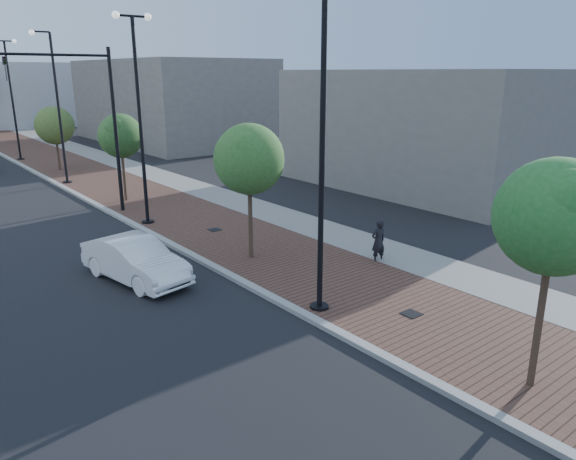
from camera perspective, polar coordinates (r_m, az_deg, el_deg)
sidewalk at (r=43.30m, az=-21.13°, el=6.39°), size 7.00×140.00×0.12m
concrete_strip at (r=44.17m, az=-17.79°, el=6.90°), size 2.40×140.00×0.13m
curb at (r=42.40m, az=-25.62°, el=5.69°), size 0.30×140.00×0.14m
white_sedan at (r=18.88m, az=-16.03°, el=-3.08°), size 2.35×4.70×1.48m
pedestrian at (r=20.05m, az=9.63°, el=-1.20°), size 0.66×0.48×1.68m
streetlight_1 at (r=14.76m, az=3.31°, el=6.65°), size 1.44×0.56×9.21m
streetlight_2 at (r=24.93m, az=-15.54°, el=11.24°), size 1.72×0.56×9.28m
streetlight_3 at (r=36.24m, az=-23.41°, el=11.22°), size 1.44×0.56×9.21m
streetlight_4 at (r=47.89m, az=-27.38°, el=12.30°), size 1.72×0.56×9.28m
traffic_mast at (r=27.39m, az=-19.89°, el=11.63°), size 5.09×0.20×8.00m
tree_0 at (r=12.25m, az=26.59°, el=1.26°), size 2.48×2.45×5.25m
tree_1 at (r=19.46m, az=-4.11°, el=7.55°), size 2.59×2.57×5.15m
tree_2 at (r=30.07m, az=-17.40°, el=9.56°), size 2.39×2.34×4.78m
tree_3 at (r=41.46m, az=-23.62°, el=10.20°), size 2.66×2.66×4.60m
commercial_block_ne at (r=56.81m, az=-12.51°, el=13.27°), size 12.00×22.00×8.00m
commercial_block_e at (r=34.44m, az=14.18°, el=10.44°), size 10.00×16.00×7.00m
utility_cover_1 at (r=16.08m, az=13.05°, el=-8.71°), size 0.50×0.50×0.02m
utility_cover_2 at (r=23.95m, az=-7.85°, el=0.04°), size 0.50×0.50×0.02m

